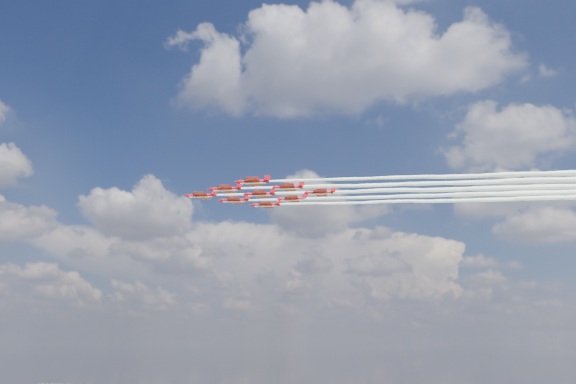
% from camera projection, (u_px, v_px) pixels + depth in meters
% --- Properties ---
extents(jet_lead, '(131.29, 26.45, 2.59)m').
position_uv_depth(jet_lead, '(412.00, 190.00, 164.26)').
color(jet_lead, '#B90A1C').
extents(jet_row2_port, '(131.29, 26.45, 2.59)m').
position_uv_depth(jet_row2_port, '(447.00, 183.00, 156.94)').
color(jet_row2_port, '#B90A1C').
extents(jet_row2_starb, '(131.29, 26.45, 2.59)m').
position_uv_depth(jet_row2_starb, '(439.00, 195.00, 169.89)').
color(jet_row2_starb, '#B90A1C').
extents(jet_row3_port, '(131.29, 26.45, 2.59)m').
position_uv_depth(jet_row3_port, '(486.00, 175.00, 149.61)').
color(jet_row3_port, '#B90A1C').
extents(jet_row3_centre, '(131.29, 26.45, 2.59)m').
position_uv_depth(jet_row3_centre, '(475.00, 189.00, 162.57)').
color(jet_row3_centre, '#B90A1C').
extents(jet_row3_starb, '(131.29, 26.45, 2.59)m').
position_uv_depth(jet_row3_starb, '(465.00, 200.00, 175.52)').
color(jet_row3_starb, '#B90A1C').
extents(jet_row4_port, '(131.29, 26.45, 2.59)m').
position_uv_depth(jet_row4_port, '(514.00, 181.00, 155.24)').
color(jet_row4_port, '#B90A1C').
extents(jet_row4_starb, '(131.29, 26.45, 2.59)m').
position_uv_depth(jet_row4_starb, '(501.00, 194.00, 168.20)').
color(jet_row4_starb, '#B90A1C').
extents(jet_tail, '(131.29, 26.45, 2.59)m').
position_uv_depth(jet_tail, '(540.00, 187.00, 160.87)').
color(jet_tail, '#B90A1C').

